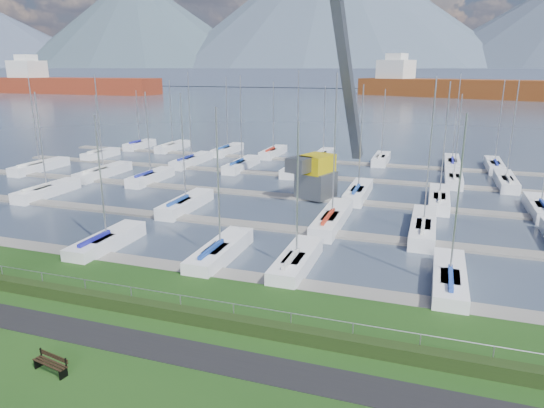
% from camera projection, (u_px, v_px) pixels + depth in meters
% --- Properties ---
extents(path, '(160.00, 2.00, 0.04)m').
position_uv_depth(path, '(169.00, 349.00, 22.41)').
color(path, black).
rests_on(path, grass).
extents(water, '(800.00, 540.00, 0.20)m').
position_uv_depth(water, '(418.00, 92.00, 262.41)').
color(water, '#3C4758').
extents(hedge, '(80.00, 0.70, 0.70)m').
position_uv_depth(hedge, '(195.00, 317.00, 24.69)').
color(hedge, black).
rests_on(hedge, grass).
extents(fence, '(80.00, 0.04, 0.04)m').
position_uv_depth(fence, '(197.00, 298.00, 24.82)').
color(fence, gray).
rests_on(fence, grass).
extents(foothill, '(900.00, 80.00, 12.00)m').
position_uv_depth(foothill, '(423.00, 78.00, 324.51)').
color(foothill, '#485269').
rests_on(foothill, water).
extents(mountains, '(1190.00, 360.00, 115.00)m').
position_uv_depth(mountains, '(440.00, 22.00, 379.26)').
color(mountains, '#454E65').
rests_on(mountains, water).
extents(docks, '(90.00, 41.60, 0.25)m').
position_uv_depth(docks, '(316.00, 199.00, 48.93)').
color(docks, slate).
rests_on(docks, water).
extents(bench_left, '(1.85, 0.74, 0.85)m').
position_uv_depth(bench_left, '(51.00, 363.00, 20.67)').
color(bench_left, black).
rests_on(bench_left, grass).
extents(crane, '(5.72, 13.48, 22.35)m').
position_uv_depth(crane, '(324.00, 142.00, 48.85)').
color(crane, '#5C5F63').
rests_on(crane, water).
extents(cargo_ship_west, '(87.27, 18.24, 21.50)m').
position_uv_depth(cargo_ship_west, '(70.00, 86.00, 246.35)').
color(cargo_ship_west, maroon).
rests_on(cargo_ship_west, water).
extents(cargo_ship_mid, '(100.30, 52.63, 21.50)m').
position_uv_depth(cargo_ship_mid, '(459.00, 89.00, 214.32)').
color(cargo_ship_mid, brown).
rests_on(cargo_ship_mid, water).
extents(sailboat_fleet, '(75.71, 48.81, 13.74)m').
position_uv_depth(sailboat_fleet, '(320.00, 138.00, 51.12)').
color(sailboat_fleet, beige).
rests_on(sailboat_fleet, water).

